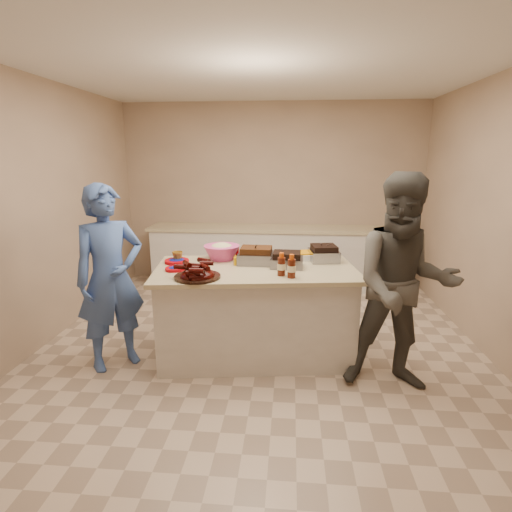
# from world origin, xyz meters

# --- Properties ---
(room) EXTENTS (4.50, 5.00, 2.70)m
(room) POSITION_xyz_m (0.00, 0.00, 0.00)
(room) COLOR tan
(room) RESTS_ON ground
(back_counter) EXTENTS (3.60, 0.64, 0.90)m
(back_counter) POSITION_xyz_m (0.00, 2.20, 0.45)
(back_counter) COLOR silver
(back_counter) RESTS_ON ground
(island) EXTENTS (2.00, 1.23, 0.89)m
(island) POSITION_xyz_m (-0.03, 0.01, 0.00)
(island) COLOR silver
(island) RESTS_ON ground
(rib_platter) EXTENTS (0.49, 0.49, 0.16)m
(rib_platter) POSITION_xyz_m (-0.51, -0.37, 0.89)
(rib_platter) COLOR #3A0502
(rib_platter) RESTS_ON island
(pulled_pork_tray) EXTENTS (0.36, 0.27, 0.11)m
(pulled_pork_tray) POSITION_xyz_m (-0.04, 0.16, 0.89)
(pulled_pork_tray) COLOR #47230F
(pulled_pork_tray) RESTS_ON island
(brisket_tray) EXTENTS (0.31, 0.26, 0.09)m
(brisket_tray) POSITION_xyz_m (0.26, 0.06, 0.89)
(brisket_tray) COLOR black
(brisket_tray) RESTS_ON island
(roasting_pan) EXTENTS (0.32, 0.32, 0.11)m
(roasting_pan) POSITION_xyz_m (0.63, 0.31, 0.89)
(roasting_pan) COLOR gray
(roasting_pan) RESTS_ON island
(coleslaw_bowl) EXTENTS (0.41, 0.41, 0.25)m
(coleslaw_bowl) POSITION_xyz_m (-0.40, 0.28, 0.89)
(coleslaw_bowl) COLOR #CD3F87
(coleslaw_bowl) RESTS_ON island
(sausage_plate) EXTENTS (0.32, 0.32, 0.05)m
(sausage_plate) POSITION_xyz_m (0.12, 0.33, 0.89)
(sausage_plate) COLOR silver
(sausage_plate) RESTS_ON island
(mac_cheese_dish) EXTENTS (0.35, 0.30, 0.08)m
(mac_cheese_dish) POSITION_xyz_m (0.47, 0.39, 0.89)
(mac_cheese_dish) COLOR orange
(mac_cheese_dish) RESTS_ON island
(bbq_bottle_a) EXTENTS (0.08, 0.08, 0.21)m
(bbq_bottle_a) POSITION_xyz_m (0.31, -0.29, 0.89)
(bbq_bottle_a) COLOR #46160A
(bbq_bottle_a) RESTS_ON island
(bbq_bottle_b) EXTENTS (0.08, 0.08, 0.21)m
(bbq_bottle_b) POSITION_xyz_m (0.22, -0.23, 0.89)
(bbq_bottle_b) COLOR #46160A
(bbq_bottle_b) RESTS_ON island
(mustard_bottle) EXTENTS (0.04, 0.04, 0.11)m
(mustard_bottle) POSITION_xyz_m (-0.23, 0.07, 0.89)
(mustard_bottle) COLOR #E3A508
(mustard_bottle) RESTS_ON island
(sauce_bowl) EXTENTS (0.13, 0.06, 0.13)m
(sauce_bowl) POSITION_xyz_m (-0.16, 0.12, 0.89)
(sauce_bowl) COLOR silver
(sauce_bowl) RESTS_ON island
(plate_stack_large) EXTENTS (0.27, 0.27, 0.03)m
(plate_stack_large) POSITION_xyz_m (-0.83, 0.12, 0.89)
(plate_stack_large) COLOR #A30008
(plate_stack_large) RESTS_ON island
(plate_stack_small) EXTENTS (0.20, 0.20, 0.02)m
(plate_stack_small) POSITION_xyz_m (-0.77, -0.15, 0.89)
(plate_stack_small) COLOR #A30008
(plate_stack_small) RESTS_ON island
(plastic_cup) EXTENTS (0.12, 0.11, 0.11)m
(plastic_cup) POSITION_xyz_m (-0.83, 0.17, 0.89)
(plastic_cup) COLOR #8F6019
(plastic_cup) RESTS_ON island
(basket_stack) EXTENTS (0.23, 0.18, 0.11)m
(basket_stack) POSITION_xyz_m (-0.34, 0.37, 0.89)
(basket_stack) COLOR #A30008
(basket_stack) RESTS_ON island
(guest_blue) EXTENTS (1.60, 1.68, 0.41)m
(guest_blue) POSITION_xyz_m (-1.32, -0.31, 0.00)
(guest_blue) COLOR #3F5FA6
(guest_blue) RESTS_ON ground
(guest_gray) EXTENTS (0.96, 1.85, 0.68)m
(guest_gray) POSITION_xyz_m (1.21, -0.46, 0.00)
(guest_gray) COLOR #504E48
(guest_gray) RESTS_ON ground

